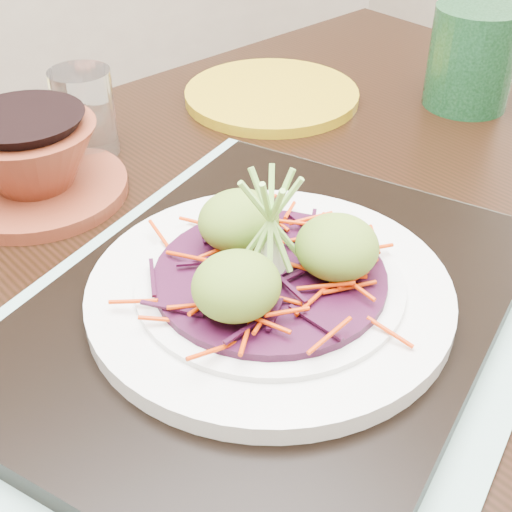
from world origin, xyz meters
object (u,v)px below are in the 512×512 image
dining_table (247,376)px  water_glass (85,113)px  white_plate (270,291)px  terracotta_bowl_set (32,165)px  green_jar (472,58)px  yellow_plate (272,95)px  serving_tray (269,310)px

dining_table → water_glass: bearing=84.3°
white_plate → terracotta_bowl_set: size_ratio=1.34×
white_plate → green_jar: 0.49m
terracotta_bowl_set → yellow_plate: bearing=11.7°
serving_tray → white_plate: size_ratio=1.54×
white_plate → green_jar: bearing=26.6°
dining_table → white_plate: size_ratio=5.11×
dining_table → water_glass: size_ratio=15.19×
dining_table → terracotta_bowl_set: 0.30m
white_plate → green_jar: (0.44, 0.22, 0.03)m
white_plate → yellow_plate: (0.24, 0.36, -0.03)m
white_plate → water_glass: size_ratio=2.97×
dining_table → yellow_plate: (0.23, 0.31, 0.11)m
dining_table → white_plate: bearing=-109.9°
terracotta_bowl_set → yellow_plate: 0.34m
water_glass → green_jar: size_ratio=0.78×
green_jar → serving_tray: bearing=-153.4°
white_plate → water_glass: (-0.01, 0.35, 0.01)m
dining_table → white_plate: 0.15m
serving_tray → water_glass: size_ratio=4.58×
terracotta_bowl_set → green_jar: bearing=-7.7°
dining_table → white_plate: white_plate is taller
water_glass → yellow_plate: (0.25, 0.01, -0.04)m
serving_tray → water_glass: bearing=64.8°
white_plate → yellow_plate: bearing=56.7°
water_glass → terracotta_bowl_set: water_glass is taller
white_plate → water_glass: water_glass is taller
white_plate → terracotta_bowl_set: bearing=107.8°
white_plate → yellow_plate: 0.43m
dining_table → terracotta_bowl_set: (-0.10, 0.24, 0.14)m
dining_table → terracotta_bowl_set: size_ratio=6.84×
dining_table → serving_tray: bearing=-109.9°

